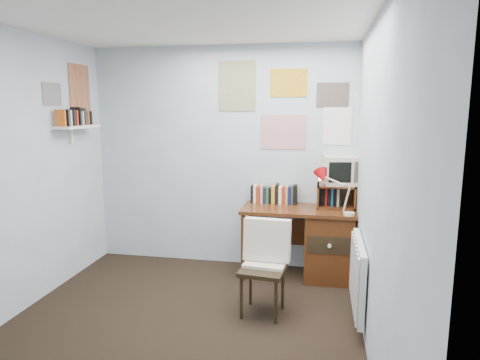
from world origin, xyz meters
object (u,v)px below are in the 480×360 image
object	(u,v)px
desk	(323,241)
desk_lamp	(350,196)
tv_riser	(336,196)
radiator	(358,275)
desk_chair	(263,270)
wall_shelf	(77,127)
crt_tv	(341,169)

from	to	relation	value
desk	desk_lamp	xyz separation A→B (m)	(0.24, -0.22, 0.55)
tv_riser	radiator	bearing A→B (deg)	-80.72
desk_lamp	radiator	size ratio (longest dim) A/B	0.50
desk	desk_chair	bearing A→B (deg)	-119.31
desk_chair	wall_shelf	bearing A→B (deg)	171.44
desk_chair	desk_lamp	xyz separation A→B (m)	(0.77, 0.72, 0.55)
tv_riser	crt_tv	xyz separation A→B (m)	(0.04, 0.02, 0.29)
desk	desk_lamp	world-z (taller)	desk_lamp
tv_riser	desk	bearing A→B (deg)	-137.04
desk_chair	desk_lamp	world-z (taller)	desk_lamp
crt_tv	radiator	xyz separation A→B (m)	(0.13, -1.06, -0.76)
crt_tv	radiator	world-z (taller)	crt_tv
desk_lamp	crt_tv	world-z (taller)	crt_tv
desk	crt_tv	distance (m)	0.80
desk_lamp	crt_tv	size ratio (longest dim) A/B	1.14
radiator	wall_shelf	world-z (taller)	wall_shelf
tv_riser	crt_tv	bearing A→B (deg)	27.21
desk_chair	desk_lamp	bearing A→B (deg)	49.76
desk_lamp	tv_riser	bearing A→B (deg)	116.26
desk	tv_riser	distance (m)	0.51
desk_chair	crt_tv	world-z (taller)	crt_tv
crt_tv	tv_riser	bearing A→B (deg)	-162.91
desk	radiator	bearing A→B (deg)	-72.76
wall_shelf	tv_riser	bearing A→B (deg)	10.32
wall_shelf	radiator	bearing A→B (deg)	-10.89
tv_riser	wall_shelf	bearing A→B (deg)	-169.68
wall_shelf	desk_chair	bearing A→B (deg)	-15.23
desk	tv_riser	xyz separation A→B (m)	(0.12, 0.11, 0.48)
tv_riser	desk_lamp	bearing A→B (deg)	-69.68
desk	tv_riser	size ratio (longest dim) A/B	3.00
desk	wall_shelf	distance (m)	2.87
desk	tv_riser	bearing A→B (deg)	42.96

